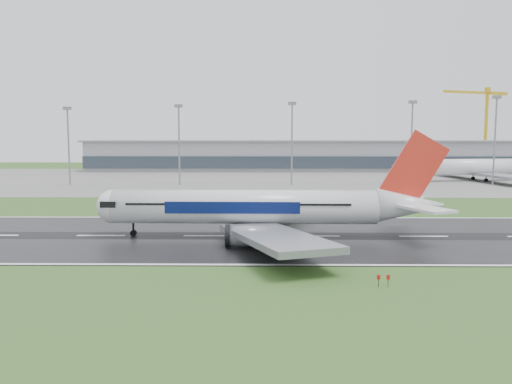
{
  "coord_description": "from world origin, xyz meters",
  "views": [
    {
      "loc": [
        -29.86,
        -96.47,
        18.86
      ],
      "look_at": [
        -31.19,
        12.0,
        7.0
      ],
      "focal_mm": 37.01,
      "sensor_mm": 36.0,
      "label": 1
    }
  ],
  "objects": [
    {
      "name": "tower_crane",
      "position": [
        94.38,
        200.0,
        22.3
      ],
      "size": [
        42.4,
        20.44,
        44.61
      ],
      "primitive_type": null,
      "rotation": [
        0.0,
        0.0,
        0.41
      ],
      "color": "gold",
      "rests_on": "ground"
    },
    {
      "name": "ground",
      "position": [
        0.0,
        0.0,
        0.0
      ],
      "size": [
        520.0,
        520.0,
        0.0
      ],
      "primitive_type": "plane",
      "color": "#2C511D",
      "rests_on": "ground"
    },
    {
      "name": "floodmast_3",
      "position": [
        25.3,
        100.0,
        15.05
      ],
      "size": [
        0.64,
        0.64,
        30.1
      ],
      "primitive_type": "cylinder",
      "color": "gray",
      "rests_on": "ground"
    },
    {
      "name": "terminal",
      "position": [
        0.0,
        185.0,
        7.5
      ],
      "size": [
        240.0,
        36.0,
        15.0
      ],
      "primitive_type": "cube",
      "color": "gray",
      "rests_on": "ground"
    },
    {
      "name": "floodmast_1",
      "position": [
        -60.9,
        100.0,
        14.37
      ],
      "size": [
        0.64,
        0.64,
        28.75
      ],
      "primitive_type": "cylinder",
      "color": "gray",
      "rests_on": "ground"
    },
    {
      "name": "main_airliner",
      "position": [
        -28.66,
        -0.62,
        9.46
      ],
      "size": [
        64.28,
        61.3,
        18.73
      ],
      "primitive_type": null,
      "rotation": [
        0.0,
        0.0,
        -0.01
      ],
      "color": "silver",
      "rests_on": "runway"
    },
    {
      "name": "parked_airliner",
      "position": [
        58.16,
        118.67,
        9.22
      ],
      "size": [
        71.35,
        67.84,
        18.29
      ],
      "primitive_type": null,
      "rotation": [
        0.0,
        0.0,
        0.17
      ],
      "color": "silver",
      "rests_on": "apron"
    },
    {
      "name": "floodmast_0",
      "position": [
        -102.26,
        100.0,
        13.96
      ],
      "size": [
        0.64,
        0.64,
        27.91
      ],
      "primitive_type": "cylinder",
      "color": "gray",
      "rests_on": "ground"
    },
    {
      "name": "floodmast_4",
      "position": [
        55.96,
        100.0,
        15.93
      ],
      "size": [
        0.64,
        0.64,
        31.87
      ],
      "primitive_type": "cylinder",
      "color": "gray",
      "rests_on": "ground"
    },
    {
      "name": "runway",
      "position": [
        0.0,
        0.0,
        0.05
      ],
      "size": [
        400.0,
        45.0,
        0.1
      ],
      "primitive_type": "cube",
      "color": "black",
      "rests_on": "ground"
    },
    {
      "name": "floodmast_2",
      "position": [
        -18.95,
        100.0,
        14.83
      ],
      "size": [
        0.64,
        0.64,
        29.65
      ],
      "primitive_type": "cylinder",
      "color": "gray",
      "rests_on": "ground"
    },
    {
      "name": "apron",
      "position": [
        0.0,
        125.0,
        0.04
      ],
      "size": [
        400.0,
        130.0,
        0.08
      ],
      "primitive_type": "cube",
      "color": "slate",
      "rests_on": "ground"
    }
  ]
}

